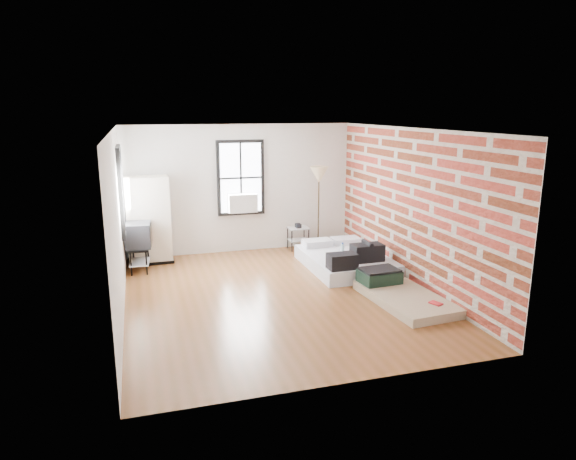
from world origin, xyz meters
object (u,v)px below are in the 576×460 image
object	(u,v)px
wardrobe	(148,220)
side_table	(298,232)
mattress_bare	(399,293)
mattress_main	(346,259)
floor_lamp	(319,178)
tv_stand	(139,237)

from	to	relation	value
wardrobe	side_table	xyz separation A→B (m)	(3.24, 0.07, -0.49)
mattress_bare	side_table	bearing A→B (deg)	96.36
wardrobe	side_table	distance (m)	3.28
mattress_main	mattress_bare	size ratio (longest dim) A/B	1.08
floor_lamp	mattress_main	bearing A→B (deg)	-88.31
wardrobe	floor_lamp	bearing A→B (deg)	-2.07
mattress_bare	wardrobe	distance (m)	5.25
floor_lamp	tv_stand	bearing A→B (deg)	-171.94
mattress_bare	side_table	distance (m)	3.55
side_table	tv_stand	xyz separation A→B (m)	(-3.46, -0.62, 0.30)
wardrobe	mattress_main	bearing A→B (deg)	-24.54
side_table	mattress_main	bearing A→B (deg)	-72.78
mattress_main	tv_stand	size ratio (longest dim) A/B	2.14
mattress_main	floor_lamp	bearing A→B (deg)	91.42
tv_stand	mattress_bare	bearing A→B (deg)	-29.78
mattress_bare	floor_lamp	world-z (taller)	floor_lamp
mattress_bare	tv_stand	distance (m)	5.05
mattress_bare	floor_lamp	size ratio (longest dim) A/B	1.03
mattress_bare	wardrobe	bearing A→B (deg)	134.40
mattress_bare	tv_stand	bearing A→B (deg)	140.79
mattress_main	wardrobe	distance (m)	4.11
floor_lamp	mattress_bare	bearing A→B (deg)	-86.38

